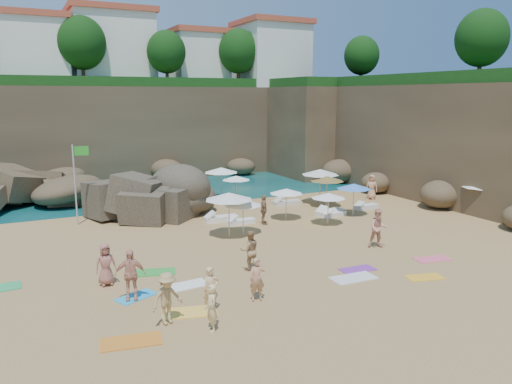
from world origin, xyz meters
name	(u,v)px	position (x,y,z in m)	size (l,w,h in m)	color
ground	(246,246)	(0.00, 0.00, 0.00)	(120.00, 120.00, 0.00)	tan
seawater	(122,168)	(0.00, 30.00, 0.00)	(120.00, 120.00, 0.00)	#0C4751
cliff_back	(152,131)	(2.00, 25.00, 4.00)	(44.00, 8.00, 8.00)	brown
cliff_right	(422,138)	(19.00, 8.00, 4.00)	(8.00, 30.00, 8.00)	brown
cliff_corner	(317,129)	(17.00, 20.00, 4.00)	(10.00, 12.00, 8.00)	brown
rock_promontory	(0,204)	(-11.00, 16.00, 0.00)	(12.00, 7.00, 2.00)	brown
clifftop_buildings	(157,52)	(2.96, 25.79, 11.24)	(28.48, 9.48, 7.00)	white
clifftop_trees	(199,47)	(4.78, 19.52, 11.26)	(35.60, 23.82, 4.40)	#11380F
rock_outcrop	(157,213)	(-2.10, 8.87, 0.00)	(7.58, 5.69, 3.03)	brown
flag_pole	(77,174)	(-6.81, 7.94, 2.93)	(0.89, 0.19, 4.60)	silver
parasol_0	(286,191)	(4.33, 3.68, 1.73)	(2.00, 2.00, 1.89)	silver
parasol_1	(221,170)	(3.16, 10.95, 2.09)	(2.41, 2.41, 2.27)	silver
parasol_2	(236,178)	(3.67, 9.51, 1.70)	(1.96, 1.96, 1.86)	silver
parasol_5	(229,196)	(-0.17, 1.75, 2.18)	(2.51, 2.51, 2.38)	silver
parasol_6	(327,179)	(8.33, 5.36, 1.93)	(2.23, 2.23, 2.11)	silver
parasol_7	(320,172)	(8.56, 6.50, 2.20)	(2.53, 2.53, 2.39)	silver
parasol_8	(480,185)	(15.69, -0.43, 1.87)	(2.15, 2.15, 2.03)	silver
parasol_9	(243,203)	(0.69, 1.88, 1.74)	(2.01, 2.01, 1.90)	silver
parasol_10	(354,186)	(8.54, 2.77, 1.83)	(2.11, 2.11, 1.99)	silver
parasol_11	(328,196)	(5.88, 1.59, 1.70)	(1.96, 1.96, 1.86)	silver
lounger_0	(221,219)	(0.74, 5.07, 0.15)	(1.98, 0.66, 0.31)	white
lounger_1	(287,203)	(6.39, 7.22, 0.14)	(1.86, 0.62, 0.29)	silver
lounger_2	(330,212)	(7.40, 3.62, 0.15)	(1.94, 0.65, 0.30)	white
lounger_3	(241,222)	(1.52, 4.00, 0.13)	(1.64, 0.55, 0.25)	white
lounger_4	(334,214)	(7.39, 3.11, 0.13)	(1.65, 0.55, 0.26)	white
lounger_5	(366,207)	(10.45, 3.88, 0.13)	(1.73, 0.58, 0.27)	silver
towel_2	(131,341)	(-7.26, -7.31, 0.02)	(1.80, 0.90, 0.03)	orange
towel_4	(190,312)	(-5.02, -6.13, 0.02)	(1.85, 0.93, 0.03)	yellow
towel_5	(186,285)	(-4.34, -3.74, 0.01)	(1.68, 0.84, 0.03)	white
towel_6	(358,269)	(2.78, -5.22, 0.01)	(1.54, 0.77, 0.03)	purple
towel_8	(136,297)	(-6.34, -3.98, 0.01)	(1.50, 0.75, 0.03)	#2AA5E0
towel_9	(432,259)	(6.66, -5.61, 0.01)	(1.62, 0.81, 0.03)	#F35E78
towel_10	(425,277)	(4.65, -7.18, 0.01)	(1.49, 0.75, 0.03)	yellow
towel_11	(154,272)	(-5.11, -1.73, 0.02)	(1.79, 0.89, 0.03)	green
towel_13	(353,278)	(1.99, -5.96, 0.02)	(1.86, 0.93, 0.03)	silver
person_stand_0	(211,289)	(-4.29, -6.30, 0.78)	(0.57, 0.38, 1.57)	#E3B377
person_stand_1	(250,250)	(-1.33, -3.17, 0.86)	(0.84, 0.65, 1.72)	#A67D53
person_stand_2	(170,202)	(-1.66, 7.36, 0.94)	(1.22, 0.50, 1.89)	#EAB685
person_stand_3	(264,210)	(2.65, 3.31, 0.86)	(1.00, 0.42, 1.71)	#996F4C
person_stand_4	(372,187)	(12.75, 6.22, 0.88)	(0.86, 0.47, 1.76)	tan
person_stand_5	(165,204)	(-2.07, 7.02, 0.93)	(1.73, 0.50, 1.87)	#A68653
person_stand_6	(211,308)	(-4.81, -7.68, 0.76)	(0.56, 0.36, 1.52)	#F8D38D
person_lie_0	(168,317)	(-5.92, -6.63, 0.23)	(1.10, 1.71, 0.46)	tan
person_lie_1	(131,294)	(-6.56, -4.17, 0.23)	(1.10, 1.87, 0.46)	#E79F83
person_lie_2	(107,280)	(-7.11, -2.30, 0.22)	(0.80, 1.64, 0.44)	#A76153
person_lie_4	(257,296)	(-2.49, -6.22, 0.19)	(0.57, 1.55, 0.37)	tan
person_lie_5	(378,241)	(5.59, -3.11, 0.36)	(0.91, 1.88, 0.71)	tan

